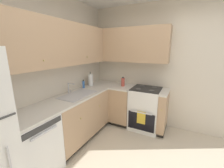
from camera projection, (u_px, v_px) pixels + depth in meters
wall_back at (43, 74)px, 2.36m from camera, size 3.50×0.05×2.68m
wall_right at (167, 68)px, 3.08m from camera, size 0.05×3.53×2.68m
dishwasher at (31, 147)px, 1.96m from camera, size 0.60×0.63×0.87m
lower_cabinets_back at (78, 117)px, 2.80m from camera, size 1.34×0.62×0.87m
countertop_back at (77, 95)px, 2.69m from camera, size 2.55×0.60×0.03m
lower_cabinets_right at (132, 107)px, 3.31m from camera, size 0.62×1.22×0.87m
countertop_right at (132, 88)px, 3.20m from camera, size 0.60×1.22×0.03m
oven_range at (145, 108)px, 3.18m from camera, size 0.68×0.62×1.06m
upper_cabinets_back at (61, 44)px, 2.39m from camera, size 2.23×0.34×0.73m
upper_cabinets_right at (128, 45)px, 3.17m from camera, size 0.32×1.75×0.73m
sink at (78, 97)px, 2.68m from camera, size 0.71×0.40×0.10m
faucet at (70, 87)px, 2.74m from camera, size 0.07×0.16×0.21m
soap_bottle at (84, 84)px, 3.12m from camera, size 0.05×0.05×0.18m
paper_towel_roll at (91, 80)px, 3.30m from camera, size 0.11×0.11×0.33m
oil_bottle at (123, 82)px, 3.27m from camera, size 0.08×0.08×0.21m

